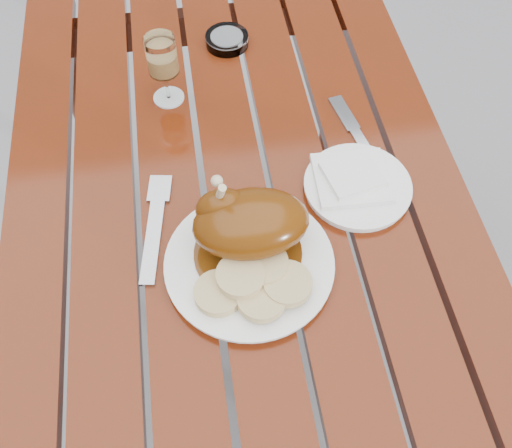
{
  "coord_description": "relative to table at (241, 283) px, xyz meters",
  "views": [
    {
      "loc": [
        -0.06,
        -0.61,
        1.55
      ],
      "look_at": [
        0.02,
        -0.11,
        0.78
      ],
      "focal_mm": 40.0,
      "sensor_mm": 36.0,
      "label": 1
    }
  ],
  "objects": [
    {
      "name": "ashtray",
      "position": [
        0.03,
        0.37,
        0.39
      ],
      "size": [
        0.12,
        0.12,
        0.02
      ],
      "primitive_type": "cylinder",
      "rotation": [
        0.0,
        0.0,
        0.34
      ],
      "color": "#B2B7BC",
      "rests_on": "table"
    },
    {
      "name": "ground",
      "position": [
        0.0,
        0.0,
        -0.38
      ],
      "size": [
        60.0,
        60.0,
        0.0
      ],
      "primitive_type": "plane",
      "color": "slate",
      "rests_on": "ground"
    },
    {
      "name": "dinner_plate",
      "position": [
        -0.0,
        -0.17,
        0.38
      ],
      "size": [
        0.35,
        0.35,
        0.02
      ],
      "primitive_type": "cylinder",
      "rotation": [
        0.0,
        0.0,
        -0.38
      ],
      "color": "white",
      "rests_on": "table"
    },
    {
      "name": "table",
      "position": [
        0.0,
        0.0,
        0.0
      ],
      "size": [
        0.8,
        1.2,
        0.75
      ],
      "primitive_type": "cube",
      "color": "#67250C",
      "rests_on": "ground"
    },
    {
      "name": "wine_glass",
      "position": [
        -0.1,
        0.23,
        0.45
      ],
      "size": [
        0.07,
        0.07,
        0.14
      ],
      "primitive_type": "cylinder",
      "rotation": [
        0.0,
        0.0,
        0.12
      ],
      "color": "tan",
      "rests_on": "table"
    },
    {
      "name": "napkin",
      "position": [
        0.2,
        -0.03,
        0.4
      ],
      "size": [
        0.13,
        0.12,
        0.01
      ],
      "primitive_type": "cube",
      "rotation": [
        0.0,
        0.0,
        -0.04
      ],
      "color": "white",
      "rests_on": "side_plate"
    },
    {
      "name": "side_plate",
      "position": [
        0.21,
        -0.04,
        0.38
      ],
      "size": [
        0.22,
        0.22,
        0.02
      ],
      "primitive_type": "cylinder",
      "rotation": [
        0.0,
        0.0,
        -0.19
      ],
      "color": "white",
      "rests_on": "table"
    },
    {
      "name": "roast_duck",
      "position": [
        0.0,
        -0.13,
        0.44
      ],
      "size": [
        0.19,
        0.17,
        0.13
      ],
      "color": "#4F2709",
      "rests_on": "dinner_plate"
    },
    {
      "name": "knife",
      "position": [
        0.25,
        0.05,
        0.38
      ],
      "size": [
        0.06,
        0.2,
        0.01
      ],
      "primitive_type": "cube",
      "rotation": [
        0.0,
        0.0,
        0.19
      ],
      "color": "gray",
      "rests_on": "table"
    },
    {
      "name": "fork",
      "position": [
        -0.15,
        -0.08,
        0.38
      ],
      "size": [
        0.06,
        0.2,
        0.01
      ],
      "primitive_type": "cube",
      "rotation": [
        0.0,
        0.0,
        -0.17
      ],
      "color": "gray",
      "rests_on": "table"
    },
    {
      "name": "bread_dumplings",
      "position": [
        -0.0,
        -0.22,
        0.41
      ],
      "size": [
        0.18,
        0.13,
        0.03
      ],
      "color": "tan",
      "rests_on": "dinner_plate"
    }
  ]
}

